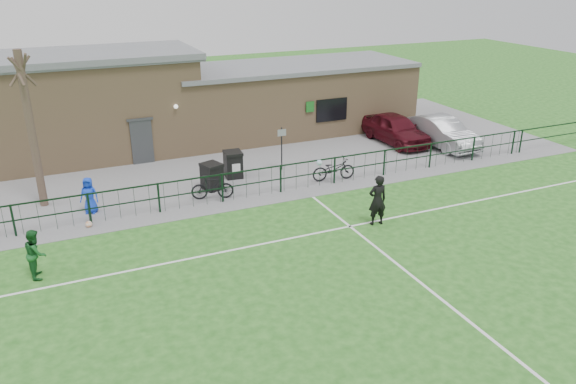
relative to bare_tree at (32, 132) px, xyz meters
name	(u,v)px	position (x,y,z in m)	size (l,w,h in m)	color
ground	(358,294)	(8.00, -10.50, -3.00)	(90.00, 90.00, 0.00)	#225C1B
paving_strip	(218,157)	(8.00, 3.00, -2.99)	(34.00, 13.00, 0.02)	slate
pitch_line_touch	(260,198)	(8.00, -2.70, -3.00)	(28.00, 0.10, 0.01)	white
pitch_line_mid	(300,236)	(8.00, -6.50, -3.00)	(28.00, 0.10, 0.01)	white
pitch_line_perp	(416,279)	(10.00, -10.50, -3.00)	(0.10, 16.00, 0.01)	white
perimeter_fence	(258,182)	(8.00, -2.50, -2.40)	(28.00, 0.10, 1.20)	black
bare_tree	(32,132)	(0.00, 0.00, 0.00)	(0.30, 0.30, 6.00)	#443329
wheelie_bin_left	(212,177)	(6.52, -1.01, -2.46)	(0.68, 0.78, 1.03)	black
wheelie_bin_right	(233,165)	(7.79, -0.01, -2.44)	(0.72, 0.81, 1.09)	black
sign_post	(282,149)	(10.12, -0.01, -1.98)	(0.06, 0.06, 2.00)	black
car_maroon	(396,129)	(17.23, 1.42, -2.22)	(1.80, 4.48, 1.52)	#460C15
car_silver	(441,132)	(19.04, -0.02, -2.23)	(1.59, 4.57, 1.50)	#979A9E
bicycle_d	(212,187)	(6.22, -2.06, -2.47)	(0.48, 1.69, 1.02)	black
bicycle_e	(334,169)	(11.65, -2.14, -2.48)	(0.67, 1.91, 1.00)	black
spectator_child	(89,195)	(1.61, -1.49, -2.28)	(0.69, 0.45, 1.41)	blue
goalkeeper_kick	(376,199)	(10.95, -6.65, -2.05)	(1.52, 2.94, 1.88)	black
outfield_player	(36,253)	(-0.33, -5.69, -2.23)	(0.74, 0.58, 1.53)	#185624
ball_ground	(89,224)	(1.39, -2.76, -2.88)	(0.24, 0.24, 0.24)	white
clubhouse	(182,101)	(7.12, 6.00, -0.78)	(24.25, 5.40, 4.96)	tan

